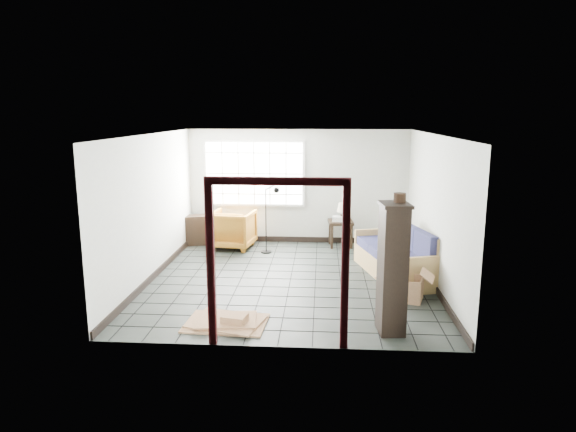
# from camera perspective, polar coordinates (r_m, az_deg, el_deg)

# --- Properties ---
(ground) EXTENTS (5.50, 5.50, 0.00)m
(ground) POSITION_cam_1_polar(r_m,az_deg,el_deg) (9.38, 0.29, -7.02)
(ground) COLOR black
(ground) RESTS_ON ground
(room_shell) EXTENTS (5.02, 5.52, 2.61)m
(room_shell) POSITION_cam_1_polar(r_m,az_deg,el_deg) (9.02, 0.31, 3.21)
(room_shell) COLOR #BABEB6
(room_shell) RESTS_ON ground
(window_panel) EXTENTS (2.32, 0.08, 1.52)m
(window_panel) POSITION_cam_1_polar(r_m,az_deg,el_deg) (11.76, -3.77, 4.74)
(window_panel) COLOR silver
(window_panel) RESTS_ON ground
(doorway_trim) EXTENTS (1.80, 0.08, 2.20)m
(doorway_trim) POSITION_cam_1_polar(r_m,az_deg,el_deg) (6.41, -1.20, -2.95)
(doorway_trim) COLOR #330B0E
(doorway_trim) RESTS_ON ground
(futon_sofa) EXTENTS (1.34, 2.29, 0.95)m
(futon_sofa) POSITION_cam_1_polar(r_m,az_deg,el_deg) (9.71, 12.05, -4.50)
(futon_sofa) COLOR #A9824C
(futon_sofa) RESTS_ON ground
(armchair) EXTENTS (1.01, 0.96, 0.93)m
(armchair) POSITION_cam_1_polar(r_m,az_deg,el_deg) (11.45, -6.17, -1.27)
(armchair) COLOR brown
(armchair) RESTS_ON ground
(side_table) EXTENTS (0.58, 0.58, 0.59)m
(side_table) POSITION_cam_1_polar(r_m,az_deg,el_deg) (11.56, 5.86, -1.03)
(side_table) COLOR black
(side_table) RESTS_ON ground
(table_lamp) EXTENTS (0.32, 0.32, 0.40)m
(table_lamp) POSITION_cam_1_polar(r_m,az_deg,el_deg) (11.51, 6.11, 0.86)
(table_lamp) COLOR black
(table_lamp) RESTS_ON side_table
(projector) EXTENTS (0.32, 0.26, 0.11)m
(projector) POSITION_cam_1_polar(r_m,az_deg,el_deg) (11.49, 5.70, -0.30)
(projector) COLOR silver
(projector) RESTS_ON side_table
(floor_lamp) EXTENTS (0.45, 0.29, 1.49)m
(floor_lamp) POSITION_cam_1_polar(r_m,az_deg,el_deg) (10.90, -1.90, -0.06)
(floor_lamp) COLOR black
(floor_lamp) RESTS_ON ground
(console_shelf) EXTENTS (0.92, 0.54, 0.67)m
(console_shelf) POSITION_cam_1_polar(r_m,az_deg,el_deg) (11.89, -9.38, -1.50)
(console_shelf) COLOR black
(console_shelf) RESTS_ON ground
(tall_shelf) EXTENTS (0.43, 0.53, 1.80)m
(tall_shelf) POSITION_cam_1_polar(r_m,az_deg,el_deg) (7.09, 11.53, -5.65)
(tall_shelf) COLOR black
(tall_shelf) RESTS_ON ground
(pot) EXTENTS (0.18, 0.18, 0.12)m
(pot) POSITION_cam_1_polar(r_m,az_deg,el_deg) (6.94, 12.31, 2.00)
(pot) COLOR black
(pot) RESTS_ON tall_shelf
(open_box) EXTENTS (0.99, 0.68, 0.51)m
(open_box) POSITION_cam_1_polar(r_m,az_deg,el_deg) (8.57, 12.80, -7.81)
(open_box) COLOR #865F41
(open_box) RESTS_ON ground
(cardboard_pile) EXTENTS (1.19, 0.97, 0.17)m
(cardboard_pile) POSITION_cam_1_polar(r_m,az_deg,el_deg) (7.53, -6.77, -11.54)
(cardboard_pile) COLOR #865F41
(cardboard_pile) RESTS_ON ground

